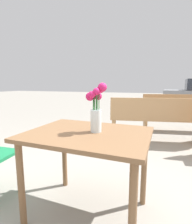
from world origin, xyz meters
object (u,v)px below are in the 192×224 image
(flower_vase, at_px, (96,109))
(bench_middle, at_px, (176,111))
(table_front, at_px, (88,145))
(bench_far, at_px, (156,119))

(flower_vase, relative_size, bench_middle, 0.25)
(table_front, distance_m, bench_far, 2.15)
(bench_far, bearing_deg, flower_vase, -101.37)
(flower_vase, height_order, bench_middle, flower_vase)
(bench_middle, bearing_deg, bench_far, -110.34)
(bench_middle, xyz_separation_m, bench_far, (-0.42, -1.13, 0.01))
(table_front, distance_m, flower_vase, 0.29)
(flower_vase, xyz_separation_m, bench_middle, (0.84, 3.20, -0.44))
(flower_vase, xyz_separation_m, bench_far, (0.41, 2.06, -0.44))
(table_front, relative_size, bench_far, 0.57)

